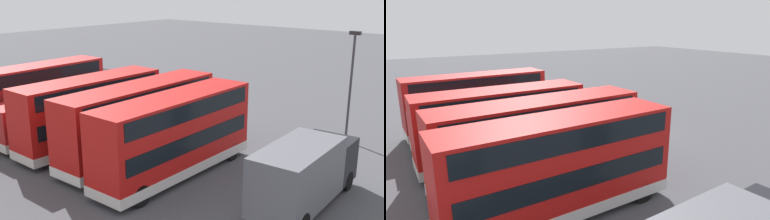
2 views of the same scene
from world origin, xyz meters
The scene contains 11 objects.
ground_plane centered at (0.00, 0.00, 0.00)m, with size 140.00×140.00×0.00m, color #47474C.
bus_double_decker_near_end centered at (-7.06, 10.63, 2.45)m, with size 2.87×10.67×4.55m.
bus_double_decker_second centered at (-3.60, 10.01, 2.45)m, with size 3.00×11.37×4.55m.
bus_double_decker_third centered at (0.20, 10.75, 2.45)m, with size 2.68×10.14×4.55m.
bus_single_deck_fourth centered at (3.48, 9.97, 1.62)m, with size 2.67×11.38×2.95m.
bus_double_decker_fifth centered at (6.96, 10.42, 2.45)m, with size 3.02×10.76×4.55m.
box_truck_blue centered at (-14.09, 9.23, 1.71)m, with size 2.92×7.63×3.20m.
car_hatchback_silver centered at (4.96, -2.73, 0.70)m, with size 3.87×4.82×1.43m.
car_small_green centered at (14.56, -2.14, 0.70)m, with size 4.41×2.53×1.43m.
lamp_post_tall centered at (-11.90, -1.08, 4.35)m, with size 0.70×0.30×7.37m.
waste_bin_yellow centered at (0.30, -1.91, 0.47)m, with size 0.60×0.60×0.95m, color yellow.
Camera 1 is at (-23.18, 28.06, 10.38)m, focal length 43.10 mm.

